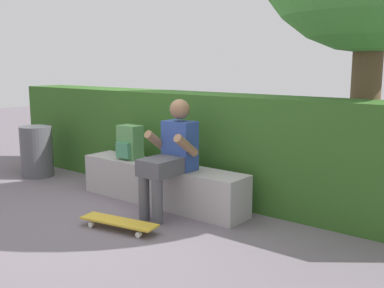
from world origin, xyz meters
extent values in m
plane|color=slate|center=(0.00, 0.00, 0.00)|extent=(24.00, 24.00, 0.00)
cube|color=#A09C9B|center=(0.00, 0.37, 0.23)|extent=(2.15, 0.41, 0.46)
cube|color=#2D4793|center=(0.34, 0.31, 0.72)|extent=(0.34, 0.22, 0.52)
sphere|color=#8C6647|center=(0.34, 0.31, 1.10)|extent=(0.21, 0.21, 0.21)
cube|color=#4C4C51|center=(0.34, 0.00, 0.54)|extent=(0.32, 0.40, 0.17)
cylinder|color=#4C4C51|center=(0.25, -0.15, 0.23)|extent=(0.11, 0.11, 0.46)
cylinder|color=#4C4C51|center=(0.43, -0.15, 0.23)|extent=(0.11, 0.11, 0.46)
cylinder|color=#8C6647|center=(0.14, 0.17, 0.76)|extent=(0.09, 0.33, 0.27)
cylinder|color=#8C6647|center=(0.54, 0.17, 0.76)|extent=(0.09, 0.33, 0.27)
cube|color=gold|center=(0.25, -0.50, 0.08)|extent=(0.82, 0.34, 0.02)
cylinder|color=silver|center=(0.51, -0.38, 0.03)|extent=(0.06, 0.04, 0.05)
cylinder|color=silver|center=(0.54, -0.52, 0.03)|extent=(0.06, 0.04, 0.05)
cylinder|color=silver|center=(-0.04, -0.47, 0.03)|extent=(0.06, 0.04, 0.05)
cylinder|color=silver|center=(-0.01, -0.62, 0.03)|extent=(0.06, 0.04, 0.05)
cube|color=#51894C|center=(-0.48, 0.37, 0.66)|extent=(0.28, 0.18, 0.40)
cube|color=#41855E|center=(-0.48, 0.26, 0.58)|extent=(0.20, 0.05, 0.18)
cube|color=#2E591F|center=(-0.05, 1.02, 0.61)|extent=(6.12, 0.60, 1.22)
cylinder|color=brown|center=(1.82, 1.61, 1.25)|extent=(0.31, 0.31, 2.51)
cylinder|color=#4C4C51|center=(-2.23, 0.24, 0.35)|extent=(0.44, 0.44, 0.71)
camera|label=1|loc=(3.36, -3.30, 1.57)|focal=42.39mm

